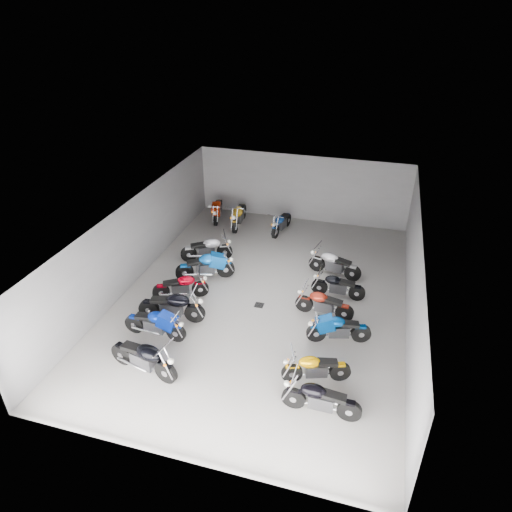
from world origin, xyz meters
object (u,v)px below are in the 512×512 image
object	(u,v)px
motorcycle_left_d	(181,286)
motorcycle_back_c	(281,223)
motorcycle_left_a	(144,358)
motorcycle_back_b	(239,215)
motorcycle_right_d	(324,304)
motorcycle_right_e	(338,286)
motorcycle_right_c	(338,329)
motorcycle_left_f	(207,249)
motorcycle_right_f	(334,264)
drain_grate	(259,305)
motorcycle_left_e	(206,266)
motorcycle_left_c	(172,306)
motorcycle_right_a	(320,399)
motorcycle_left_b	(155,324)
motorcycle_right_b	(315,368)
motorcycle_back_a	(218,209)

from	to	relation	value
motorcycle_left_d	motorcycle_back_c	world-z (taller)	motorcycle_left_d
motorcycle_left_a	motorcycle_back_b	size ratio (longest dim) A/B	1.00
motorcycle_left_a	motorcycle_right_d	distance (m)	6.14
motorcycle_left_a	motorcycle_right_e	world-z (taller)	motorcycle_left_a
motorcycle_right_e	motorcycle_right_c	bearing A→B (deg)	-171.55
motorcycle_left_f	motorcycle_right_f	bearing A→B (deg)	68.44
motorcycle_right_c	motorcycle_right_f	xyz separation A→B (m)	(-0.65, 3.90, 0.02)
drain_grate	motorcycle_back_c	xyz separation A→B (m)	(-0.58, 5.83, 0.48)
motorcycle_left_d	motorcycle_right_f	xyz separation A→B (m)	(5.07, 3.05, 0.02)
motorcycle_back_b	motorcycle_right_c	bearing A→B (deg)	123.74
motorcycle_left_f	motorcycle_back_c	distance (m)	4.07
motorcycle_left_e	motorcycle_left_f	xyz separation A→B (m)	(-0.47, 1.36, -0.03)
motorcycle_right_f	motorcycle_left_c	bearing A→B (deg)	144.65
motorcycle_left_c	motorcycle_right_a	world-z (taller)	motorcycle_left_c
motorcycle_right_d	motorcycle_back_c	xyz separation A→B (m)	(-2.84, 5.80, -0.01)
drain_grate	motorcycle_left_b	size ratio (longest dim) A/B	0.15
motorcycle_right_a	motorcycle_back_c	xyz separation A→B (m)	(-3.39, 10.01, -0.02)
motorcycle_right_d	motorcycle_left_a	bearing A→B (deg)	138.11
motorcycle_left_e	motorcycle_left_f	distance (m)	1.44
motorcycle_right_c	motorcycle_back_c	bearing A→B (deg)	11.34
motorcycle_left_e	motorcycle_right_d	xyz separation A→B (m)	(4.70, -1.11, -0.06)
motorcycle_right_c	motorcycle_left_a	bearing A→B (deg)	104.42
motorcycle_left_f	motorcycle_right_a	size ratio (longest dim) A/B	0.95
motorcycle_right_a	motorcycle_left_c	bearing A→B (deg)	65.21
motorcycle_left_c	motorcycle_left_e	size ratio (longest dim) A/B	1.08
motorcycle_left_e	motorcycle_right_b	size ratio (longest dim) A/B	1.11
motorcycle_right_a	motorcycle_right_b	size ratio (longest dim) A/B	1.10
motorcycle_left_d	motorcycle_back_a	world-z (taller)	motorcycle_back_a
motorcycle_left_c	motorcycle_back_b	world-z (taller)	motorcycle_back_b
motorcycle_left_f	motorcycle_back_b	bearing A→B (deg)	151.56
motorcycle_back_b	motorcycle_right_e	bearing A→B (deg)	134.16
motorcycle_left_e	motorcycle_back_c	xyz separation A→B (m)	(1.86, 4.69, -0.07)
motorcycle_back_b	motorcycle_right_f	bearing A→B (deg)	142.60
motorcycle_left_b	motorcycle_left_d	distance (m)	2.23
motorcycle_left_c	motorcycle_right_f	distance (m)	6.48
motorcycle_left_d	motorcycle_back_c	size ratio (longest dim) A/B	0.95
motorcycle_right_b	motorcycle_back_b	distance (m)	10.37
motorcycle_left_e	motorcycle_left_d	bearing A→B (deg)	-39.53
motorcycle_left_e	motorcycle_right_a	distance (m)	7.48
motorcycle_left_e	motorcycle_back_c	size ratio (longest dim) A/B	1.06
drain_grate	motorcycle_left_b	world-z (taller)	motorcycle_left_b
motorcycle_back_c	motorcycle_left_c	bearing A→B (deg)	84.78
motorcycle_back_b	drain_grate	bearing A→B (deg)	109.86
motorcycle_back_b	motorcycle_left_b	bearing A→B (deg)	85.37
motorcycle_left_f	motorcycle_right_b	xyz separation A→B (m)	(5.42, -5.56, -0.04)
motorcycle_left_b	motorcycle_back_a	size ratio (longest dim) A/B	1.01
motorcycle_left_c	motorcycle_right_b	distance (m)	5.28
drain_grate	motorcycle_right_b	xyz separation A→B (m)	(2.50, -3.06, 0.47)
motorcycle_left_b	motorcycle_left_d	xyz separation A→B (m)	(-0.11, 2.23, -0.03)
motorcycle_back_b	motorcycle_back_a	bearing A→B (deg)	-23.34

